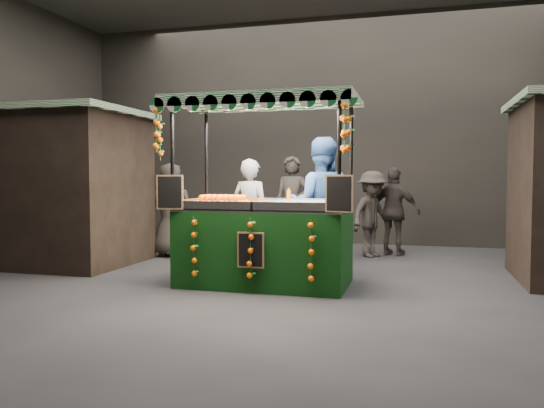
# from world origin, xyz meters

# --- Properties ---
(ground) EXTENTS (12.00, 12.00, 0.00)m
(ground) POSITION_xyz_m (0.00, 0.00, 0.00)
(ground) COLOR black
(ground) RESTS_ON ground
(market_hall) EXTENTS (12.10, 10.10, 5.05)m
(market_hall) POSITION_xyz_m (0.00, 0.00, 3.38)
(market_hall) COLOR black
(market_hall) RESTS_ON ground
(neighbour_stall_left) EXTENTS (3.00, 2.20, 2.60)m
(neighbour_stall_left) POSITION_xyz_m (-4.40, 1.00, 1.31)
(neighbour_stall_left) COLOR black
(neighbour_stall_left) RESTS_ON ground
(juice_stall) EXTENTS (2.62, 1.54, 2.54)m
(juice_stall) POSITION_xyz_m (-0.38, 0.17, 0.79)
(juice_stall) COLOR black
(juice_stall) RESTS_ON ground
(vendor_grey) EXTENTS (0.71, 0.53, 1.76)m
(vendor_grey) POSITION_xyz_m (-0.96, 1.33, 0.88)
(vendor_grey) COLOR slate
(vendor_grey) RESTS_ON ground
(vendor_blue) EXTENTS (1.13, 0.95, 2.08)m
(vendor_blue) POSITION_xyz_m (0.19, 1.23, 1.04)
(vendor_blue) COLOR #294B84
(vendor_blue) RESTS_ON ground
(shopper_0) EXTENTS (0.72, 0.50, 1.86)m
(shopper_0) POSITION_xyz_m (-0.61, 2.74, 0.93)
(shopper_0) COLOR #2C2723
(shopper_0) RESTS_ON ground
(shopper_1) EXTENTS (0.94, 0.86, 1.55)m
(shopper_1) POSITION_xyz_m (0.19, 2.10, 0.78)
(shopper_1) COLOR #2B2523
(shopper_1) RESTS_ON ground
(shopper_2) EXTENTS (1.05, 0.68, 1.65)m
(shopper_2) POSITION_xyz_m (1.20, 3.43, 0.83)
(shopper_2) COLOR #2D2625
(shopper_2) RESTS_ON ground
(shopper_3) EXTENTS (1.07, 1.18, 1.58)m
(shopper_3) POSITION_xyz_m (0.82, 3.13, 0.79)
(shopper_3) COLOR #2D2824
(shopper_3) RESTS_ON ground
(shopper_4) EXTENTS (0.97, 0.77, 1.73)m
(shopper_4) POSITION_xyz_m (-2.79, 2.22, 0.87)
(shopper_4) COLOR #292621
(shopper_4) RESTS_ON ground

